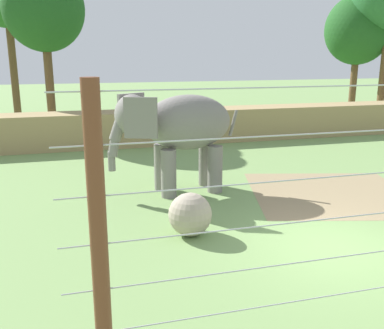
# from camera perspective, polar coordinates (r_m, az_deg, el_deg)

# --- Properties ---
(ground_plane) EXTENTS (120.00, 120.00, 0.00)m
(ground_plane) POSITION_cam_1_polar(r_m,az_deg,el_deg) (10.67, 17.87, -10.19)
(ground_plane) COLOR #759956
(dirt_patch) EXTENTS (5.92, 5.78, 0.01)m
(dirt_patch) POSITION_cam_1_polar(r_m,az_deg,el_deg) (14.54, 17.66, -3.59)
(dirt_patch) COLOR #937F5B
(dirt_patch) RESTS_ON ground
(embankment_wall) EXTENTS (36.00, 1.80, 1.63)m
(embankment_wall) POSITION_cam_1_polar(r_m,az_deg,el_deg) (21.87, -0.48, 5.12)
(embankment_wall) COLOR tan
(embankment_wall) RESTS_ON ground
(elephant) EXTENTS (4.24, 1.82, 3.14)m
(elephant) POSITION_cam_1_polar(r_m,az_deg,el_deg) (13.56, -1.85, 4.88)
(elephant) COLOR gray
(elephant) RESTS_ON ground
(enrichment_ball) EXTENTS (1.06, 1.06, 1.06)m
(enrichment_ball) POSITION_cam_1_polar(r_m,az_deg,el_deg) (10.60, -0.24, -6.54)
(enrichment_ball) COLOR tan
(enrichment_ball) RESTS_ON ground
(tree_far_left) EXTENTS (4.07, 4.07, 8.64)m
(tree_far_left) POSITION_cam_1_polar(r_m,az_deg,el_deg) (24.51, -18.81, 18.60)
(tree_far_left) COLOR brown
(tree_far_left) RESTS_ON ground
(tree_left_of_centre) EXTENTS (4.20, 4.20, 8.00)m
(tree_left_of_centre) POSITION_cam_1_polar(r_m,az_deg,el_deg) (31.19, 20.88, 16.07)
(tree_left_of_centre) COLOR brown
(tree_left_of_centre) RESTS_ON ground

